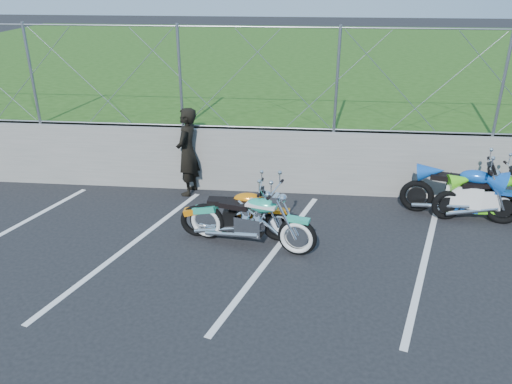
# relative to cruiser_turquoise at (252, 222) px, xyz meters

# --- Properties ---
(ground) EXTENTS (90.00, 90.00, 0.00)m
(ground) POSITION_rel_cruiser_turquoise_xyz_m (0.37, -1.18, -0.44)
(ground) COLOR black
(ground) RESTS_ON ground
(retaining_wall) EXTENTS (30.00, 0.22, 1.30)m
(retaining_wall) POSITION_rel_cruiser_turquoise_xyz_m (0.37, 2.32, 0.21)
(retaining_wall) COLOR slate
(retaining_wall) RESTS_ON ground
(grass_field) EXTENTS (30.00, 20.00, 1.30)m
(grass_field) POSITION_rel_cruiser_turquoise_xyz_m (0.37, 12.32, 0.21)
(grass_field) COLOR #224712
(grass_field) RESTS_ON ground
(chain_link_fence) EXTENTS (28.00, 0.03, 2.00)m
(chain_link_fence) POSITION_rel_cruiser_turquoise_xyz_m (0.37, 2.32, 1.86)
(chain_link_fence) COLOR gray
(chain_link_fence) RESTS_ON retaining_wall
(parking_lines) EXTENTS (18.29, 4.31, 0.01)m
(parking_lines) POSITION_rel_cruiser_turquoise_xyz_m (1.57, -0.18, -0.44)
(parking_lines) COLOR silver
(parking_lines) RESTS_ON ground
(cruiser_turquoise) EXTENTS (2.18, 0.78, 1.11)m
(cruiser_turquoise) POSITION_rel_cruiser_turquoise_xyz_m (0.00, 0.00, 0.00)
(cruiser_turquoise) COLOR black
(cruiser_turquoise) RESTS_ON ground
(naked_orange) EXTENTS (1.98, 0.67, 0.98)m
(naked_orange) POSITION_rel_cruiser_turquoise_xyz_m (-0.25, 0.25, -0.02)
(naked_orange) COLOR black
(naked_orange) RESTS_ON ground
(sportbike_green) EXTENTS (1.95, 0.70, 1.01)m
(sportbike_green) POSITION_rel_cruiser_turquoise_xyz_m (4.15, 1.37, -0.01)
(sportbike_green) COLOR black
(sportbike_green) RESTS_ON ground
(sportbike_blue) EXTENTS (2.08, 0.78, 1.10)m
(sportbike_blue) POSITION_rel_cruiser_turquoise_xyz_m (3.70, 1.42, 0.03)
(sportbike_blue) COLOR black
(sportbike_blue) RESTS_ON ground
(person_standing) EXTENTS (0.52, 0.71, 1.79)m
(person_standing) POSITION_rel_cruiser_turquoise_xyz_m (-1.50, 2.02, 0.45)
(person_standing) COLOR black
(person_standing) RESTS_ON ground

